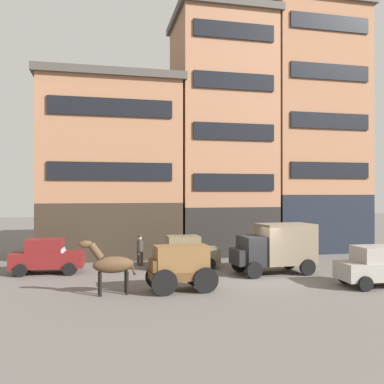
{
  "coord_description": "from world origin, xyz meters",
  "views": [
    {
      "loc": [
        -7.7,
        -19.39,
        4.23
      ],
      "look_at": [
        -2.96,
        2.0,
        4.31
      ],
      "focal_mm": 39.25,
      "sensor_mm": 36.0,
      "label": 1
    }
  ],
  "objects_px": {
    "pedestrian_officer": "(140,249)",
    "draft_horse": "(111,264)",
    "cargo_wagon": "(180,265)",
    "sedan_light": "(47,256)",
    "sedan_dark": "(185,252)",
    "sedan_parked_curb": "(378,266)",
    "delivery_truck_near": "(276,247)"
  },
  "relations": [
    {
      "from": "delivery_truck_near",
      "to": "cargo_wagon",
      "type": "bearing_deg",
      "value": -153.42
    },
    {
      "from": "sedan_parked_curb",
      "to": "sedan_light",
      "type": "bearing_deg",
      "value": 156.65
    },
    {
      "from": "pedestrian_officer",
      "to": "sedan_parked_curb",
      "type": "bearing_deg",
      "value": -37.96
    },
    {
      "from": "delivery_truck_near",
      "to": "sedan_light",
      "type": "xyz_separation_m",
      "value": [
        -11.8,
        2.66,
        -0.51
      ]
    },
    {
      "from": "cargo_wagon",
      "to": "sedan_parked_curb",
      "type": "distance_m",
      "value": 9.06
    },
    {
      "from": "delivery_truck_near",
      "to": "sedan_parked_curb",
      "type": "xyz_separation_m",
      "value": [
        3.31,
        -3.87,
        -0.51
      ]
    },
    {
      "from": "draft_horse",
      "to": "sedan_parked_curb",
      "type": "relative_size",
      "value": 0.62
    },
    {
      "from": "cargo_wagon",
      "to": "pedestrian_officer",
      "type": "relative_size",
      "value": 1.67
    },
    {
      "from": "draft_horse",
      "to": "delivery_truck_near",
      "type": "xyz_separation_m",
      "value": [
        8.64,
        2.85,
        0.15
      ]
    },
    {
      "from": "delivery_truck_near",
      "to": "sedan_parked_curb",
      "type": "height_order",
      "value": "delivery_truck_near"
    },
    {
      "from": "sedan_parked_curb",
      "to": "pedestrian_officer",
      "type": "distance_m",
      "value": 12.79
    },
    {
      "from": "draft_horse",
      "to": "sedan_dark",
      "type": "xyz_separation_m",
      "value": [
        4.29,
        5.45,
        -0.36
      ]
    },
    {
      "from": "cargo_wagon",
      "to": "draft_horse",
      "type": "bearing_deg",
      "value": -179.94
    },
    {
      "from": "sedan_dark",
      "to": "draft_horse",
      "type": "bearing_deg",
      "value": -128.23
    },
    {
      "from": "sedan_dark",
      "to": "sedan_parked_curb",
      "type": "height_order",
      "value": "same"
    },
    {
      "from": "pedestrian_officer",
      "to": "draft_horse",
      "type": "bearing_deg",
      "value": -105.21
    },
    {
      "from": "cargo_wagon",
      "to": "sedan_parked_curb",
      "type": "relative_size",
      "value": 0.79
    },
    {
      "from": "sedan_light",
      "to": "sedan_parked_curb",
      "type": "height_order",
      "value": "same"
    },
    {
      "from": "cargo_wagon",
      "to": "sedan_light",
      "type": "xyz_separation_m",
      "value": [
        -6.11,
        5.51,
        -0.23
      ]
    },
    {
      "from": "sedan_light",
      "to": "delivery_truck_near",
      "type": "bearing_deg",
      "value": -12.7
    },
    {
      "from": "sedan_dark",
      "to": "sedan_parked_curb",
      "type": "xyz_separation_m",
      "value": [
        7.65,
        -6.46,
        0.0
      ]
    },
    {
      "from": "cargo_wagon",
      "to": "draft_horse",
      "type": "height_order",
      "value": "draft_horse"
    },
    {
      "from": "sedan_light",
      "to": "sedan_parked_curb",
      "type": "xyz_separation_m",
      "value": [
        15.11,
        -6.52,
        0.0
      ]
    },
    {
      "from": "cargo_wagon",
      "to": "draft_horse",
      "type": "xyz_separation_m",
      "value": [
        -2.95,
        -0.0,
        0.12
      ]
    },
    {
      "from": "sedan_parked_curb",
      "to": "draft_horse",
      "type": "bearing_deg",
      "value": 175.14
    },
    {
      "from": "cargo_wagon",
      "to": "pedestrian_officer",
      "type": "height_order",
      "value": "cargo_wagon"
    },
    {
      "from": "delivery_truck_near",
      "to": "pedestrian_officer",
      "type": "xyz_separation_m",
      "value": [
        -6.77,
        4.0,
        -0.44
      ]
    },
    {
      "from": "draft_horse",
      "to": "cargo_wagon",
      "type": "bearing_deg",
      "value": 0.06
    },
    {
      "from": "delivery_truck_near",
      "to": "pedestrian_officer",
      "type": "relative_size",
      "value": 2.48
    },
    {
      "from": "sedan_light",
      "to": "cargo_wagon",
      "type": "bearing_deg",
      "value": -42.0
    },
    {
      "from": "draft_horse",
      "to": "delivery_truck_near",
      "type": "relative_size",
      "value": 0.53
    },
    {
      "from": "pedestrian_officer",
      "to": "cargo_wagon",
      "type": "bearing_deg",
      "value": -80.98
    }
  ]
}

